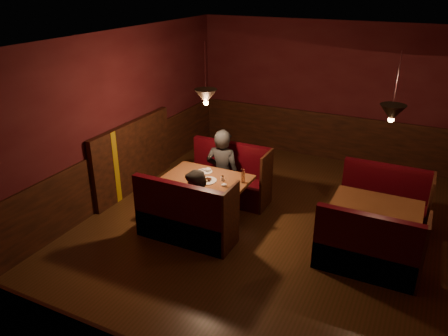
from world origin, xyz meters
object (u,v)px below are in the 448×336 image
at_px(second_table, 376,215).
at_px(second_bench_far, 383,206).
at_px(second_bench_near, 367,254).
at_px(diner_a, 223,157).
at_px(main_bench_far, 229,182).
at_px(main_bench_near, 185,222).
at_px(diner_b, 198,195).
at_px(main_table, 208,187).

distance_m(second_table, second_bench_far, 0.77).
distance_m(second_bench_near, diner_a, 2.91).
height_order(main_bench_far, main_bench_near, same).
relative_size(main_bench_near, second_bench_far, 1.10).
distance_m(second_table, diner_a, 2.67).
bearing_deg(second_bench_near, second_table, 92.20).
height_order(main_bench_near, diner_b, diner_b).
distance_m(main_bench_far, diner_b, 1.44).
relative_size(diner_a, diner_b, 1.16).
relative_size(main_table, second_bench_near, 1.00).
height_order(main_table, main_bench_near, main_bench_near).
relative_size(main_bench_far, diner_b, 1.03).
bearing_deg(second_table, main_bench_near, -156.71).
bearing_deg(second_bench_far, second_bench_near, -90.00).
bearing_deg(main_bench_far, main_bench_near, -90.00).
relative_size(second_bench_near, diner_a, 0.81).
relative_size(main_table, second_table, 1.10).
bearing_deg(diner_b, main_bench_near, -123.14).
bearing_deg(main_bench_near, diner_a, 93.00).
bearing_deg(second_bench_far, diner_b, -145.76).
distance_m(second_bench_far, diner_a, 2.74).
xyz_separation_m(main_table, diner_b, (0.15, -0.60, 0.16)).
bearing_deg(main_bench_near, main_table, 91.12).
height_order(main_bench_far, diner_a, diner_a).
relative_size(main_table, diner_a, 0.81).
bearing_deg(main_bench_far, second_bench_near, -24.63).
xyz_separation_m(main_bench_near, second_table, (2.55, 1.10, 0.19)).
distance_m(main_table, diner_b, 0.64).
xyz_separation_m(second_bench_near, diner_a, (-2.66, 1.06, 0.53)).
bearing_deg(main_bench_far, second_bench_far, 6.44).
bearing_deg(diner_b, second_bench_far, 39.11).
relative_size(main_bench_far, diner_a, 0.89).
bearing_deg(second_bench_far, main_bench_near, -144.57).
bearing_deg(second_bench_far, main_bench_far, -173.56).
distance_m(main_bench_far, main_bench_near, 1.55).
bearing_deg(second_table, main_table, -172.76).
relative_size(main_bench_far, second_bench_near, 1.10).
height_order(main_table, second_bench_far, second_bench_far).
xyz_separation_m(main_table, main_bench_near, (0.02, -0.77, -0.24)).
height_order(second_table, diner_b, diner_b).
bearing_deg(diner_a, diner_b, 95.42).
height_order(main_bench_near, second_bench_far, main_bench_near).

